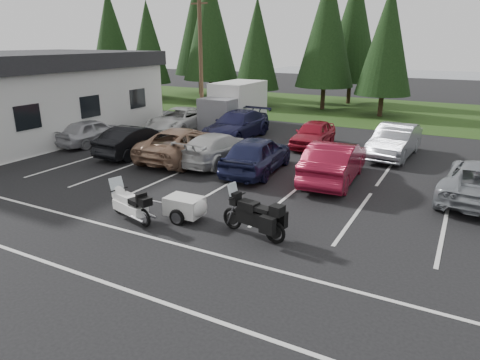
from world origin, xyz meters
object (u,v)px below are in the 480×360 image
object	(u,v)px
car_near_3	(219,148)
car_far_1	(237,125)
car_near_0	(93,132)
box_truck	(231,105)
car_far_2	(313,134)
utility_pole	(201,54)
cargo_trailer	(185,208)
car_near_1	(136,140)
car_far_0	(179,120)
touring_motorcycle	(130,201)
car_far_3	(395,141)
car_near_2	(184,143)
car_near_4	(257,154)
car_near_5	(334,162)
adventure_motorcycle	(253,212)
building	(16,95)

from	to	relation	value
car_near_3	car_far_1	xyz separation A→B (m)	(-1.79, 5.06, 0.08)
car_near_0	box_truck	bearing A→B (deg)	-114.78
box_truck	car_far_2	xyz separation A→B (m)	(6.71, -2.76, -0.74)
box_truck	car_far_1	xyz separation A→B (m)	(2.04, -2.96, -0.65)
utility_pole	car_far_1	world-z (taller)	utility_pole
car_near_3	cargo_trailer	world-z (taller)	car_near_3
car_near_1	car_far_2	size ratio (longest dim) A/B	1.09
cargo_trailer	box_truck	bearing A→B (deg)	112.76
car_far_0	touring_motorcycle	xyz separation A→B (m)	(7.06, -12.43, -0.08)
car_near_0	car_far_3	bearing A→B (deg)	-157.73
car_near_1	car_near_3	world-z (taller)	car_near_1
car_far_0	car_far_2	xyz separation A→B (m)	(8.94, 0.08, -0.03)
car_near_2	car_far_3	world-z (taller)	car_far_3
car_near_4	car_far_3	bearing A→B (deg)	-135.54
car_near_3	cargo_trailer	bearing A→B (deg)	114.94
car_near_1	car_far_2	xyz separation A→B (m)	(7.40, 5.95, -0.04)
car_near_5	car_far_3	world-z (taller)	car_near_5
box_truck	car_near_3	xyz separation A→B (m)	(3.83, -8.02, -0.73)
car_near_5	cargo_trailer	distance (m)	6.99
cargo_trailer	car_near_1	bearing A→B (deg)	139.95
car_far_0	car_near_4	bearing A→B (deg)	-38.09
car_near_0	car_near_1	size ratio (longest dim) A/B	0.93
car_far_3	adventure_motorcycle	world-z (taller)	car_far_3
car_near_5	car_far_3	bearing A→B (deg)	-109.67
building	car_near_0	size ratio (longest dim) A/B	3.68
car_far_0	car_far_1	xyz separation A→B (m)	(4.27, -0.12, 0.06)
car_far_2	car_near_0	bearing A→B (deg)	-155.67
car_far_3	car_far_1	bearing A→B (deg)	-175.27
car_near_3	car_far_1	distance (m)	5.37
box_truck	car_near_2	xyz separation A→B (m)	(1.99, -8.22, -0.67)
car_near_1	cargo_trailer	xyz separation A→B (m)	(7.05, -5.71, -0.35)
car_near_5	adventure_motorcycle	bearing A→B (deg)	81.14
utility_pole	car_far_0	distance (m)	4.60
car_near_5	car_near_0	bearing A→B (deg)	-3.85
car_near_5	car_far_1	world-z (taller)	car_near_5
car_near_1	car_near_2	size ratio (longest dim) A/B	0.81
building	car_near_4	distance (m)	16.19
car_near_5	touring_motorcycle	distance (m)	8.48
car_far_1	cargo_trailer	bearing A→B (deg)	-68.28
adventure_motorcycle	car_near_2	bearing A→B (deg)	148.32
car_near_5	adventure_motorcycle	distance (m)	6.32
utility_pole	cargo_trailer	size ratio (longest dim) A/B	5.25
touring_motorcycle	cargo_trailer	distance (m)	1.78
car_near_3	car_far_2	distance (m)	6.00
car_far_0	car_far_1	size ratio (longest dim) A/B	0.96
building	car_near_4	world-z (taller)	building
car_near_0	building	bearing A→B (deg)	7.94
car_near_5	car_near_1	bearing A→B (deg)	-0.43
car_near_2	car_far_0	bearing A→B (deg)	-54.63
car_near_0	car_near_1	distance (m)	3.74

